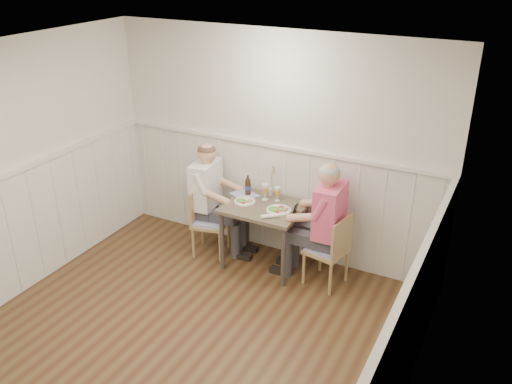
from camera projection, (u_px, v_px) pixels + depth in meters
ground_plane at (165, 360)px, 4.83m from camera, size 4.50×4.50×0.00m
room_shell at (151, 209)px, 4.20m from camera, size 4.04×4.54×2.60m
wainscot at (203, 258)px, 5.10m from camera, size 4.00×4.49×1.34m
dining_table at (264, 214)px, 6.02m from camera, size 0.86×0.70×0.75m
chair_right at (331, 248)px, 5.73m from camera, size 0.46×0.46×0.83m
chair_left at (206, 219)px, 6.35m from camera, size 0.46×0.46×0.82m
man_in_pink at (325, 232)px, 5.75m from camera, size 0.65×0.45×1.40m
diner_cream at (210, 205)px, 6.38m from camera, size 0.66×0.46×1.36m
plate_man at (278, 209)px, 5.85m from camera, size 0.27×0.27×0.07m
plate_diner at (243, 201)px, 6.04m from camera, size 0.24×0.24×0.06m
beer_glass_a at (277, 192)px, 6.04m from camera, size 0.07×0.07×0.17m
beer_glass_b at (265, 189)px, 6.06m from camera, size 0.08×0.08×0.19m
beer_bottle at (248, 186)px, 6.19m from camera, size 0.07×0.07×0.24m
rolled_napkin at (270, 216)px, 5.70m from camera, size 0.18×0.15×0.04m
grass_vase at (271, 181)px, 6.15m from camera, size 0.04×0.04×0.39m
gingham_mat at (245, 195)px, 6.23m from camera, size 0.36×0.33×0.01m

